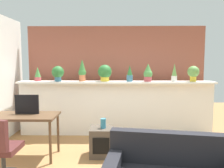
# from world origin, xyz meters

# --- Properties ---
(divider_wall) EXTENTS (4.28, 0.16, 1.18)m
(divider_wall) POSITION_xyz_m (0.00, 2.00, 0.59)
(divider_wall) COLOR white
(divider_wall) RESTS_ON ground
(plant_shelf) EXTENTS (4.28, 0.39, 0.04)m
(plant_shelf) POSITION_xyz_m (0.00, 1.96, 1.20)
(plant_shelf) COLOR white
(plant_shelf) RESTS_ON divider_wall
(brick_wall_behind) EXTENTS (4.28, 0.10, 2.50)m
(brick_wall_behind) POSITION_xyz_m (0.00, 2.60, 1.25)
(brick_wall_behind) COLOR #9E5442
(brick_wall_behind) RESTS_ON ground
(potted_plant_0) EXTENTS (0.14, 0.14, 0.31)m
(potted_plant_0) POSITION_xyz_m (-1.74, 1.99, 1.37)
(potted_plant_0) COLOR #B7474C
(potted_plant_0) RESTS_ON plant_shelf
(potted_plant_1) EXTENTS (0.26, 0.26, 0.34)m
(potted_plant_1) POSITION_xyz_m (-1.27, 1.92, 1.41)
(potted_plant_1) COLOR #386B84
(potted_plant_1) RESTS_ON plant_shelf
(potted_plant_2) EXTENTS (0.17, 0.17, 0.48)m
(potted_plant_2) POSITION_xyz_m (-0.74, 1.97, 1.45)
(potted_plant_2) COLOR #C66B42
(potted_plant_2) RESTS_ON plant_shelf
(potted_plant_3) EXTENTS (0.30, 0.30, 0.36)m
(potted_plant_3) POSITION_xyz_m (-0.25, 1.99, 1.41)
(potted_plant_3) COLOR gold
(potted_plant_3) RESTS_ON plant_shelf
(potted_plant_4) EXTENTS (0.13, 0.13, 0.36)m
(potted_plant_4) POSITION_xyz_m (0.30, 1.92, 1.38)
(potted_plant_4) COLOR #386B84
(potted_plant_4) RESTS_ON plant_shelf
(potted_plant_5) EXTENTS (0.19, 0.19, 0.39)m
(potted_plant_5) POSITION_xyz_m (0.69, 1.93, 1.40)
(potted_plant_5) COLOR #B7474C
(potted_plant_5) RESTS_ON plant_shelf
(potted_plant_6) EXTENTS (0.12, 0.12, 0.40)m
(potted_plant_6) POSITION_xyz_m (1.27, 1.95, 1.41)
(potted_plant_6) COLOR silver
(potted_plant_6) RESTS_ON plant_shelf
(potted_plant_7) EXTENTS (0.25, 0.25, 0.34)m
(potted_plant_7) POSITION_xyz_m (1.68, 1.96, 1.41)
(potted_plant_7) COLOR gold
(potted_plant_7) RESTS_ON plant_shelf
(desk) EXTENTS (1.10, 0.60, 0.75)m
(desk) POSITION_xyz_m (-1.56, 0.77, 0.67)
(desk) COLOR brown
(desk) RESTS_ON ground
(tv_monitor) EXTENTS (0.41, 0.04, 0.33)m
(tv_monitor) POSITION_xyz_m (-1.55, 0.85, 0.92)
(tv_monitor) COLOR black
(tv_monitor) RESTS_ON desk
(office_chair) EXTENTS (0.48, 0.48, 0.91)m
(office_chair) POSITION_xyz_m (-1.60, -0.02, 0.39)
(office_chair) COLOR #262628
(office_chair) RESTS_ON ground
(side_cube_shelf) EXTENTS (0.40, 0.41, 0.50)m
(side_cube_shelf) POSITION_xyz_m (-0.25, 0.85, 0.25)
(side_cube_shelf) COLOR #4C4238
(side_cube_shelf) RESTS_ON ground
(vase_on_shelf) EXTENTS (0.10, 0.10, 0.17)m
(vase_on_shelf) POSITION_xyz_m (-0.23, 0.85, 0.58)
(vase_on_shelf) COLOR teal
(vase_on_shelf) RESTS_ON side_cube_shelf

